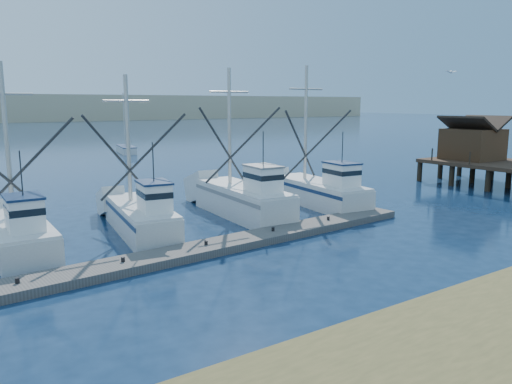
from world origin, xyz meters
TOP-DOWN VIEW (x-y plane):
  - ground at (0.00, 0.00)m, footprint 500.00×500.00m
  - floating_dock at (-8.17, 6.51)m, footprint 27.58×3.82m
  - timber_pier at (21.50, 8.46)m, footprint 7.00×20.00m
  - trawler_fleet at (-6.68, 11.52)m, footprint 27.38×8.70m
  - sailboat_near at (5.80, 53.57)m, footprint 2.84×6.63m
  - flying_gull at (15.60, 10.40)m, footprint 1.24×0.23m

SIDE VIEW (x-z plane):
  - ground at x=0.00m, z-range 0.00..0.00m
  - floating_dock at x=-8.17m, z-range 0.00..0.37m
  - sailboat_near at x=5.80m, z-range -3.56..4.54m
  - trawler_fleet at x=-6.68m, z-range -3.63..5.58m
  - timber_pier at x=21.50m, z-range -1.43..6.57m
  - flying_gull at x=15.60m, z-range 8.91..9.14m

